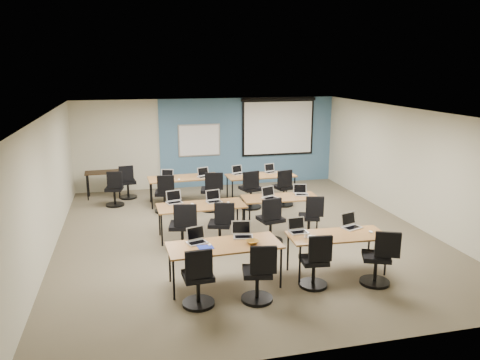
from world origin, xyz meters
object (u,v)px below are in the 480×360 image
object	(u,v)px
training_table_mid_right	(280,199)
task_chair_8	(165,197)
laptop_10	(238,172)
training_table_front_right	(337,237)
laptop_2	(298,229)
laptop_4	(174,200)
projector_screen	(278,124)
task_chair_7	(310,220)
laptop_3	(351,224)
utility_table	(103,175)
training_table_front_left	(224,247)
task_chair_5	(221,228)
task_chair_6	(271,224)
task_chair_9	(212,194)
laptop_11	(270,170)
task_chair_0	(198,282)
task_chair_2	(315,265)
laptop_9	(204,175)
task_chair_10	(251,193)
training_table_back_left	(184,179)
task_chair_4	(183,231)
spare_chair_a	(128,185)
training_table_mid_left	(201,207)
laptop_0	(197,239)
task_chair_1	(259,278)
whiteboard	(199,140)
laptop_6	(269,195)
laptop_7	(301,192)
spare_chair_b	(115,192)
laptop_8	(168,177)
training_table_back_right	(261,177)
task_chair_3	(379,262)
task_chair_11	(284,191)

from	to	relation	value
training_table_mid_right	task_chair_8	bearing A→B (deg)	147.17
laptop_10	training_table_front_right	bearing A→B (deg)	-99.90
laptop_2	laptop_4	xyz separation A→B (m)	(-1.98, 2.40, 0.00)
projector_screen	task_chair_7	size ratio (longest dim) A/B	2.51
laptop_3	utility_table	distance (m)	7.51
training_table_front_left	task_chair_5	size ratio (longest dim) A/B	1.94
training_table_front_right	task_chair_6	bearing A→B (deg)	115.51
task_chair_9	laptop_11	bearing A→B (deg)	36.50
task_chair_0	utility_table	distance (m)	7.02
task_chair_2	laptop_9	world-z (taller)	laptop_9
task_chair_9	task_chair_10	xyz separation A→B (m)	(1.03, -0.06, -0.00)
training_table_back_left	task_chair_9	bearing A→B (deg)	-56.12
task_chair_6	task_chair_4	bearing A→B (deg)	169.25
laptop_2	laptop_3	distance (m)	1.04
laptop_4	laptop_10	world-z (taller)	laptop_4
task_chair_4	spare_chair_a	world-z (taller)	task_chair_4
training_table_mid_right	task_chair_0	world-z (taller)	task_chair_0
training_table_mid_left	task_chair_7	distance (m)	2.38
laptop_0	task_chair_1	xyz separation A→B (m)	(0.84, -0.93, -0.38)
laptop_2	whiteboard	bearing A→B (deg)	92.69
laptop_6	laptop_7	world-z (taller)	laptop_6
task_chair_6	task_chair_9	size ratio (longest dim) A/B	0.97
training_table_mid_right	training_table_back_left	bearing A→B (deg)	130.46
projector_screen	spare_chair_b	distance (m)	5.46
laptop_3	task_chair_5	distance (m)	2.62
laptop_4	task_chair_6	bearing A→B (deg)	-41.66
laptop_3	task_chair_7	bearing A→B (deg)	77.02
training_table_front_left	laptop_4	size ratio (longest dim) A/B	5.66
laptop_2	laptop_9	bearing A→B (deg)	97.38
laptop_8	spare_chair_a	bearing A→B (deg)	154.49
training_table_back_right	task_chair_1	bearing A→B (deg)	-107.64
training_table_front_left	training_table_mid_right	bearing A→B (deg)	51.97
training_table_front_left	laptop_0	distance (m)	0.50
whiteboard	training_table_front_left	world-z (taller)	whiteboard
task_chair_4	training_table_front_right	bearing A→B (deg)	-21.52
laptop_6	spare_chair_b	bearing A→B (deg)	123.18
task_chair_9	training_table_front_left	bearing A→B (deg)	-85.49
laptop_0	laptop_10	distance (m)	5.20
training_table_back_right	laptop_3	xyz separation A→B (m)	(0.43, -4.52, 0.11)
laptop_6	task_chair_0	bearing A→B (deg)	-142.75
laptop_7	utility_table	distance (m)	5.79
projector_screen	task_chair_3	bearing A→B (deg)	-94.66
task_chair_8	utility_table	xyz separation A→B (m)	(-1.57, 1.82, 0.25)
task_chair_1	utility_table	size ratio (longest dim) A/B	1.02
utility_table	task_chair_8	bearing A→B (deg)	-51.44
task_chair_4	task_chair_11	distance (m)	3.94
training_table_mid_left	task_chair_5	xyz separation A→B (m)	(0.30, -0.66, -0.28)
training_table_back_left	laptop_7	world-z (taller)	laptop_7
laptop_7	task_chair_9	distance (m)	2.44
laptop_6	laptop_10	distance (m)	2.53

